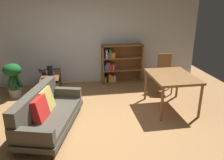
# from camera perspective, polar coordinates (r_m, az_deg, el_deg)

# --- Properties ---
(ground_plane) EXTENTS (8.16, 8.16, 0.00)m
(ground_plane) POSITION_cam_1_polar(r_m,az_deg,el_deg) (4.45, -5.10, -12.18)
(ground_plane) COLOR #9E7042
(back_wall_panel) EXTENTS (6.80, 0.10, 2.70)m
(back_wall_panel) POSITION_cam_1_polar(r_m,az_deg,el_deg) (6.55, -7.45, 10.83)
(back_wall_panel) COLOR silver
(back_wall_panel) RESTS_ON ground_plane
(fabric_couch) EXTENTS (1.23, 1.95, 0.77)m
(fabric_couch) POSITION_cam_1_polar(r_m,az_deg,el_deg) (4.45, -16.20, -7.78)
(fabric_couch) COLOR #56351E
(fabric_couch) RESTS_ON ground_plane
(media_console) EXTENTS (0.44, 1.07, 0.54)m
(media_console) POSITION_cam_1_polar(r_m,az_deg,el_deg) (6.04, -14.99, -1.18)
(media_console) COLOR brown
(media_console) RESTS_ON ground_plane
(open_laptop) EXTENTS (0.43, 0.39, 0.09)m
(open_laptop) POSITION_cam_1_polar(r_m,az_deg,el_deg) (6.12, -16.01, 1.99)
(open_laptop) COLOR silver
(open_laptop) RESTS_ON media_console
(desk_speaker) EXTENTS (0.14, 0.14, 0.30)m
(desk_speaker) POSITION_cam_1_polar(r_m,az_deg,el_deg) (5.75, -15.29, 2.24)
(desk_speaker) COLOR black
(desk_speaker) RESTS_ON media_console
(potted_floor_plant) EXTENTS (0.44, 0.44, 0.86)m
(potted_floor_plant) POSITION_cam_1_polar(r_m,az_deg,el_deg) (6.13, -23.59, 0.78)
(potted_floor_plant) COLOR #9E9389
(potted_floor_plant) RESTS_ON ground_plane
(dining_table) EXTENTS (0.93, 1.18, 0.78)m
(dining_table) POSITION_cam_1_polar(r_m,az_deg,el_deg) (5.14, 14.84, 0.32)
(dining_table) COLOR brown
(dining_table) RESTS_ON ground_plane
(dining_chair_near) EXTENTS (0.48, 0.49, 0.99)m
(dining_chair_near) POSITION_cam_1_polar(r_m,az_deg,el_deg) (6.15, 13.03, 2.21)
(dining_chair_near) COLOR brown
(dining_chair_near) RESTS_ON ground_plane
(bookshelf) EXTENTS (1.18, 0.30, 1.12)m
(bookshelf) POSITION_cam_1_polar(r_m,az_deg,el_deg) (6.67, 1.74, 4.06)
(bookshelf) COLOR brown
(bookshelf) RESTS_ON ground_plane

